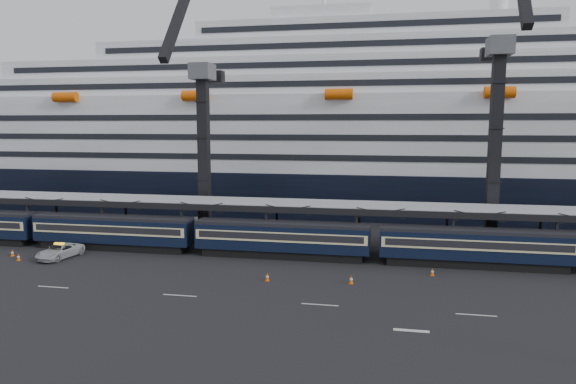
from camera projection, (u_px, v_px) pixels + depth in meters
The scene contains 13 objects.
ground at pixel (348, 291), 44.83m from camera, with size 260.00×260.00×0.00m, color black.
lane_markings at pixel (453, 319), 38.21m from camera, with size 111.00×4.27×0.02m.
train at pixel (312, 239), 55.15m from camera, with size 133.05×3.00×4.05m.
canopy at pixel (358, 206), 57.77m from camera, with size 130.00×6.25×5.53m.
cruise_ship at pixel (363, 137), 88.20m from camera, with size 214.09×28.84×34.00m.
crane_dark_near at pixel (203, 144), 65.11m from camera, with size 4.50×17.75×35.08m.
crane_dark_mid at pixel (496, 134), 57.40m from camera, with size 4.50×18.24×39.64m.
pickup_truck at pixel (60, 251), 55.68m from camera, with size 2.55×5.53×1.54m, color #ACB0B4.
traffic_cone_a at pixel (18, 257), 54.72m from camera, with size 0.38×0.38×0.77m.
traffic_cone_b at pixel (12, 253), 56.55m from camera, with size 0.37×0.37×0.75m.
traffic_cone_c at pixel (267, 277), 47.58m from camera, with size 0.39×0.39×0.78m.
traffic_cone_d at pixel (351, 279), 46.73m from camera, with size 0.40×0.40×0.80m.
traffic_cone_e at pixel (432, 272), 49.27m from camera, with size 0.38×0.38×0.75m.
Camera 1 is at (2.97, -43.54, 14.41)m, focal length 32.00 mm.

